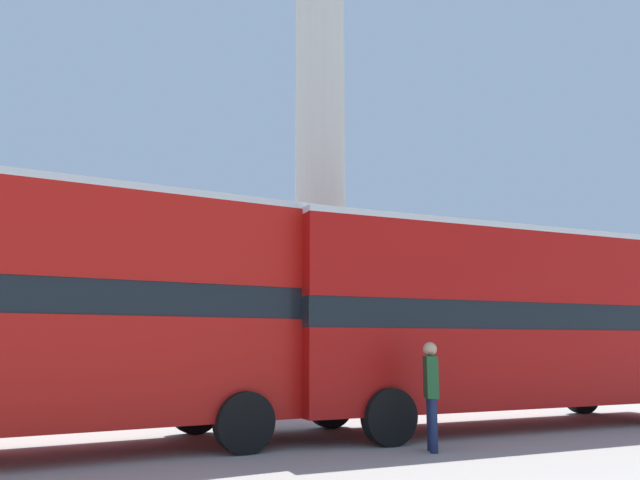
% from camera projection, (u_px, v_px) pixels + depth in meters
% --- Properties ---
extents(ground_plane, '(200.00, 200.00, 0.00)m').
position_uv_depth(ground_plane, '(320.00, 402.00, 19.17)').
color(ground_plane, '#ADA89E').
extents(monument_column, '(4.72, 4.72, 19.19)m').
position_uv_depth(monument_column, '(320.00, 208.00, 20.17)').
color(monument_column, beige).
rests_on(monument_column, ground_plane).
extents(bus_a, '(10.21, 2.96, 4.22)m').
position_uv_depth(bus_a, '(499.00, 318.00, 13.87)').
color(bus_a, '#A80F0C').
rests_on(bus_a, ground_plane).
extents(street_lamp, '(0.43, 0.43, 5.37)m').
position_uv_depth(street_lamp, '(395.00, 296.00, 17.22)').
color(street_lamp, black).
rests_on(street_lamp, ground_plane).
extents(pedestrian_near_lamp, '(0.37, 0.51, 1.81)m').
position_uv_depth(pedestrian_near_lamp, '(431.00, 388.00, 10.52)').
color(pedestrian_near_lamp, '#192347').
rests_on(pedestrian_near_lamp, ground_plane).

